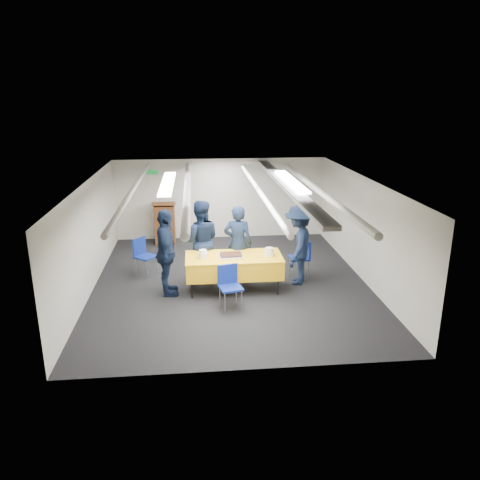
# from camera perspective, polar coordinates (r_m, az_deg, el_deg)

# --- Properties ---
(ground) EXTENTS (7.00, 7.00, 0.00)m
(ground) POSITION_cam_1_polar(r_m,az_deg,el_deg) (10.54, -1.15, -5.16)
(ground) COLOR black
(ground) RESTS_ON ground
(room_shell) EXTENTS (6.00, 7.00, 2.30)m
(room_shell) POSITION_cam_1_polar(r_m,az_deg,el_deg) (10.39, -0.88, 5.00)
(room_shell) COLOR silver
(room_shell) RESTS_ON ground
(serving_table) EXTENTS (2.04, 0.95, 0.77)m
(serving_table) POSITION_cam_1_polar(r_m,az_deg,el_deg) (9.94, -0.76, -3.12)
(serving_table) COLOR black
(serving_table) RESTS_ON ground
(sheet_cake) EXTENTS (0.46, 0.35, 0.08)m
(sheet_cake) POSITION_cam_1_polar(r_m,az_deg,el_deg) (9.78, -1.12, -1.92)
(sheet_cake) COLOR white
(sheet_cake) RESTS_ON serving_table
(plate_stack_left) EXTENTS (0.20, 0.20, 0.17)m
(plate_stack_left) POSITION_cam_1_polar(r_m,az_deg,el_deg) (9.77, -4.54, -1.74)
(plate_stack_left) COLOR white
(plate_stack_left) RESTS_ON serving_table
(plate_stack_right) EXTENTS (0.20, 0.20, 0.17)m
(plate_stack_right) POSITION_cam_1_polar(r_m,az_deg,el_deg) (9.89, 3.58, -1.48)
(plate_stack_right) COLOR white
(plate_stack_right) RESTS_ON serving_table
(podium) EXTENTS (0.62, 0.53, 1.25)m
(podium) POSITION_cam_1_polar(r_m,az_deg,el_deg) (13.23, -9.15, 2.16)
(podium) COLOR brown
(podium) RESTS_ON ground
(chair_near) EXTENTS (0.50, 0.50, 0.87)m
(chair_near) POSITION_cam_1_polar(r_m,az_deg,el_deg) (9.16, -1.32, -5.16)
(chair_near) COLOR gray
(chair_near) RESTS_ON ground
(chair_right) EXTENTS (0.46, 0.46, 0.87)m
(chair_right) POSITION_cam_1_polar(r_m,az_deg,el_deg) (10.80, 7.66, -1.74)
(chair_right) COLOR gray
(chair_right) RESTS_ON ground
(chair_left) EXTENTS (0.59, 0.59, 0.87)m
(chair_left) POSITION_cam_1_polar(r_m,az_deg,el_deg) (11.04, -11.75, -1.54)
(chair_left) COLOR gray
(chair_left) RESTS_ON ground
(sailor_a) EXTENTS (0.72, 0.57, 1.75)m
(sailor_a) POSITION_cam_1_polar(r_m,az_deg,el_deg) (10.35, -0.25, -0.44)
(sailor_a) COLOR black
(sailor_a) RESTS_ON ground
(sailor_b) EXTENTS (0.91, 0.72, 1.83)m
(sailor_b) POSITION_cam_1_polar(r_m,az_deg,el_deg) (10.46, -4.86, -0.07)
(sailor_b) COLOR black
(sailor_b) RESTS_ON ground
(sailor_c) EXTENTS (0.52, 1.10, 1.84)m
(sailor_c) POSITION_cam_1_polar(r_m,az_deg,el_deg) (9.72, -8.99, -1.57)
(sailor_c) COLOR black
(sailor_c) RESTS_ON ground
(sailor_d) EXTENTS (1.05, 1.32, 1.78)m
(sailor_d) POSITION_cam_1_polar(r_m,az_deg,el_deg) (10.29, 7.15, -0.59)
(sailor_d) COLOR black
(sailor_d) RESTS_ON ground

